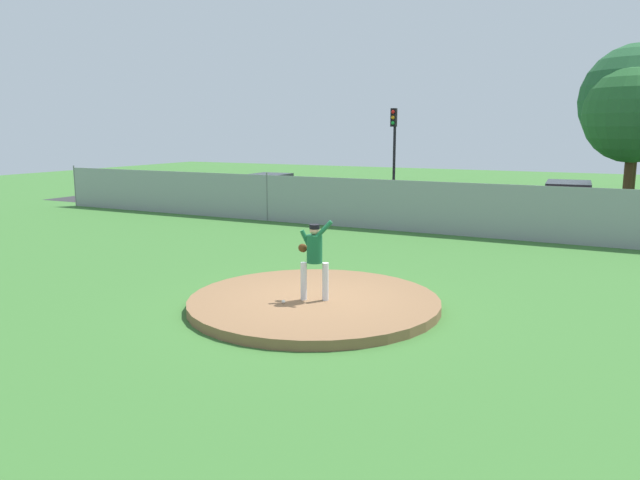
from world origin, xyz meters
name	(u,v)px	position (x,y,z in m)	size (l,w,h in m)	color
ground_plane	(406,255)	(0.00, 6.00, 0.00)	(80.00, 80.00, 0.00)	#386B2D
asphalt_strip	(472,218)	(0.00, 14.50, 0.00)	(44.00, 7.00, 0.01)	#2B2B2D
pitchers_mound	(314,302)	(0.00, 0.00, 0.10)	(5.27, 5.27, 0.20)	brown
pitcher_youth	(314,254)	(0.08, -0.14, 1.18)	(0.79, 0.32, 1.69)	silver
baseball	(283,302)	(-0.36, -0.65, 0.24)	(0.07, 0.07, 0.07)	white
chainlink_fence	(444,208)	(0.00, 10.00, 0.94)	(36.62, 0.07, 1.97)	gray
parked_car_red	(567,203)	(3.66, 14.95, 0.78)	(2.10, 4.73, 1.64)	#A81919
parked_car_champagne	(267,190)	(-10.01, 14.38, 0.74)	(2.06, 4.37, 1.53)	tan
traffic_cone_orange	(634,220)	(6.09, 15.13, 0.26)	(0.40, 0.40, 0.55)	orange
traffic_light_near	(394,139)	(-4.89, 18.23, 3.23)	(0.28, 0.46, 4.72)	black
tree_broad_left	(634,114)	(5.78, 23.52, 4.44)	(4.87, 4.87, 6.89)	#4C331E
tree_leaning_west	(638,101)	(5.92, 24.91, 5.13)	(5.82, 5.82, 8.05)	#4C331E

